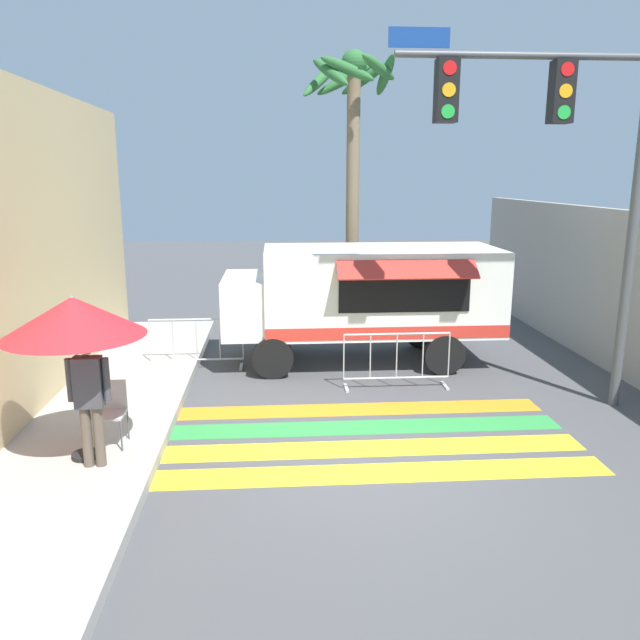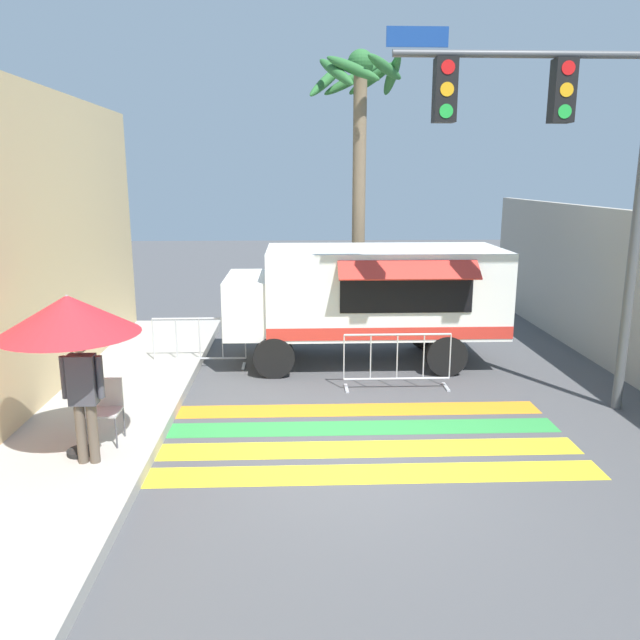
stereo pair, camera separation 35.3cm
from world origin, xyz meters
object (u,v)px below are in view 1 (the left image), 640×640
(barricade_front, at_px, (397,361))
(folding_chair, at_px, (110,407))
(barricade_side, at_px, (197,344))
(vendor_person, at_px, (89,394))
(traffic_signal_pole, at_px, (559,146))
(patio_umbrella, at_px, (73,317))
(palm_tree, at_px, (352,131))
(food_truck, at_px, (360,293))

(barricade_front, bearing_deg, folding_chair, -150.72)
(folding_chair, distance_m, barricade_front, 5.10)
(barricade_side, bearing_deg, folding_chair, -100.02)
(vendor_person, bearing_deg, barricade_side, 98.08)
(traffic_signal_pole, height_order, barricade_side, traffic_signal_pole)
(vendor_person, distance_m, barricade_front, 5.54)
(patio_umbrella, bearing_deg, barricade_front, 32.10)
(barricade_side, height_order, palm_tree, palm_tree)
(folding_chair, xyz_separation_m, vendor_person, (-0.04, -0.70, 0.44))
(traffic_signal_pole, bearing_deg, palm_tree, 114.17)
(palm_tree, bearing_deg, barricade_front, -86.00)
(patio_umbrella, relative_size, palm_tree, 0.33)
(folding_chair, bearing_deg, barricade_side, 75.25)
(folding_chair, bearing_deg, palm_tree, 54.38)
(barricade_front, height_order, barricade_side, same)
(patio_umbrella, relative_size, vendor_person, 1.27)
(vendor_person, xyz_separation_m, palm_tree, (4.18, 7.61, 3.67))
(traffic_signal_pole, relative_size, patio_umbrella, 2.73)
(vendor_person, height_order, palm_tree, palm_tree)
(patio_umbrella, relative_size, folding_chair, 2.46)
(vendor_person, relative_size, palm_tree, 0.26)
(traffic_signal_pole, height_order, patio_umbrella, traffic_signal_pole)
(barricade_front, distance_m, palm_tree, 6.18)
(palm_tree, bearing_deg, patio_umbrella, -120.70)
(food_truck, xyz_separation_m, folding_chair, (-3.99, -4.21, -0.75))
(patio_umbrella, distance_m, barricade_front, 5.74)
(food_truck, height_order, patio_umbrella, food_truck)
(patio_umbrella, distance_m, vendor_person, 0.97)
(traffic_signal_pole, relative_size, barricade_side, 3.15)
(barricade_front, bearing_deg, barricade_side, 159.10)
(traffic_signal_pole, distance_m, barricade_front, 4.46)
(food_truck, xyz_separation_m, barricade_side, (-3.30, -0.28, -0.94))
(traffic_signal_pole, relative_size, folding_chair, 6.72)
(patio_umbrella, height_order, folding_chair, patio_umbrella)
(patio_umbrella, height_order, vendor_person, patio_umbrella)
(barricade_side, distance_m, palm_tree, 6.27)
(folding_chair, height_order, palm_tree, palm_tree)
(barricade_front, bearing_deg, traffic_signal_pole, -27.51)
(patio_umbrella, bearing_deg, food_truck, 47.76)
(barricade_side, bearing_deg, barricade_front, -20.90)
(patio_umbrella, bearing_deg, vendor_person, -52.76)
(traffic_signal_pole, distance_m, folding_chair, 7.63)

